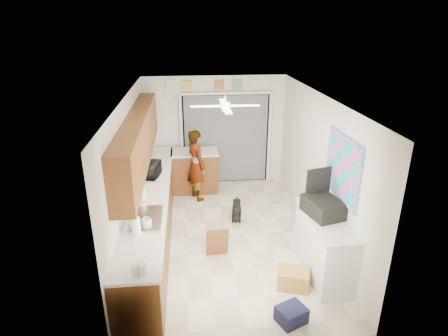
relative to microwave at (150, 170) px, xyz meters
name	(u,v)px	position (x,y,z in m)	size (l,w,h in m)	color
floor	(226,235)	(1.34, -0.64, -1.07)	(5.00, 5.00, 0.00)	beige
ceiling	(227,97)	(1.34, -0.64, 1.43)	(5.00, 5.00, 0.00)	white
wall_back	(215,131)	(1.34, 1.86, 0.18)	(3.20, 3.20, 0.00)	white
wall_front	(251,258)	(1.34, -3.14, 0.18)	(3.20, 3.20, 0.00)	white
wall_left	(130,175)	(-0.26, -0.64, 0.18)	(5.00, 5.00, 0.00)	white
wall_right	(318,168)	(2.94, -0.64, 0.18)	(5.00, 5.00, 0.00)	white
left_base_cabinets	(152,217)	(0.04, -0.64, -0.62)	(0.60, 4.80, 0.90)	brown
left_countertop	(151,192)	(0.05, -0.64, -0.15)	(0.62, 4.80, 0.04)	white
upper_cabinets	(138,139)	(-0.10, -0.44, 0.73)	(0.32, 4.00, 0.80)	brown
sink_basin	(145,219)	(0.05, -1.64, -0.12)	(0.50, 0.76, 0.06)	silver
faucet	(131,214)	(-0.14, -1.64, -0.02)	(0.03, 0.03, 0.22)	silver
peninsula_base	(195,172)	(0.84, 1.36, -0.62)	(1.00, 0.60, 0.90)	brown
peninsula_top	(194,152)	(0.84, 1.36, -0.15)	(1.04, 0.64, 0.04)	white
back_opening_recess	(226,139)	(1.59, 1.83, -0.02)	(2.00, 0.06, 2.10)	black
curtain_panel	(226,140)	(1.59, 1.79, -0.02)	(1.90, 0.03, 2.05)	slate
door_trim_left	(182,141)	(0.57, 1.80, -0.02)	(0.06, 0.04, 2.10)	white
door_trim_right	(269,138)	(2.61, 1.80, -0.02)	(0.06, 0.04, 2.10)	white
door_trim_head	(226,93)	(1.59, 1.80, 1.05)	(2.10, 0.04, 0.06)	white
header_frame_0	(187,85)	(0.74, 1.83, 1.23)	(0.22, 0.02, 0.22)	#E8B14D
header_frame_2	(219,85)	(1.44, 1.83, 1.23)	(0.22, 0.02, 0.22)	#BD5F47
header_frame_3	(237,85)	(1.84, 1.83, 1.23)	(0.22, 0.02, 0.22)	#5DA35E
header_frame_4	(255,84)	(2.24, 1.83, 1.23)	(0.22, 0.02, 0.22)	silver
route66_sign	(171,86)	(0.39, 1.83, 1.23)	(0.22, 0.02, 0.26)	silver
right_counter_base	(324,247)	(2.69, -1.84, -0.62)	(0.50, 1.40, 0.90)	white
right_counter_top	(326,219)	(2.68, -1.84, -0.15)	(0.54, 1.44, 0.04)	white
abstract_painting	(342,167)	(2.92, -1.64, 0.58)	(0.03, 1.15, 0.95)	#E353B4
ceiling_fan	(225,106)	(1.34, -0.44, 1.25)	(1.14, 1.14, 0.24)	white
microwave	(150,170)	(0.00, 0.00, 0.00)	(0.47, 0.32, 0.26)	black
soap_bottle	(143,192)	(-0.03, -1.02, 0.03)	(0.12, 0.12, 0.32)	silver
cup	(147,222)	(0.09, -1.79, -0.08)	(0.14, 0.14, 0.11)	white
jar_a	(142,269)	(0.14, -2.89, -0.06)	(0.10, 0.10, 0.15)	silver
jar_b	(135,270)	(0.06, -2.89, -0.07)	(0.08, 0.08, 0.13)	silver
paper_towel_roll	(136,226)	(-0.02, -2.03, 0.00)	(0.12, 0.12, 0.26)	white
suitcase	(323,207)	(2.66, -1.73, 0.00)	(0.44, 0.59, 0.25)	black
suitcase_rim	(322,214)	(2.66, -1.73, -0.11)	(0.44, 0.58, 0.02)	yellow
suitcase_lid	(318,184)	(2.66, -1.44, 0.25)	(0.42, 0.03, 0.50)	black
cardboard_box	(293,278)	(2.16, -2.14, -0.93)	(0.44, 0.33, 0.28)	#B9893A
navy_crate	(291,315)	(1.95, -2.80, -0.96)	(0.35, 0.29, 0.21)	#161838
cabinet_door_panel	(217,242)	(1.13, -1.28, -0.80)	(0.36, 0.03, 0.54)	brown
man	(196,165)	(0.87, 0.93, -0.30)	(0.56, 0.37, 1.54)	white
dog	(237,210)	(1.60, -0.09, -0.87)	(0.22, 0.51, 0.40)	black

